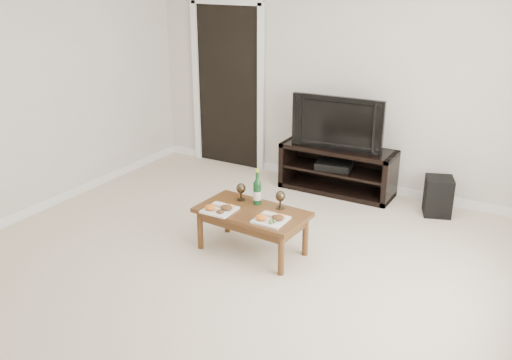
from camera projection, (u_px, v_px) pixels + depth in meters
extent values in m
plane|color=beige|center=(212.00, 287.00, 4.76)|extent=(5.50, 5.50, 0.00)
cube|color=beige|center=(343.00, 77.00, 6.54)|extent=(5.00, 0.04, 2.60)
cube|color=black|center=(228.00, 88.00, 7.33)|extent=(0.90, 0.02, 2.05)
cube|color=black|center=(337.00, 169.00, 6.65)|extent=(1.32, 0.45, 0.55)
imported|color=black|center=(340.00, 121.00, 6.44)|extent=(1.06, 0.20, 0.61)
cube|color=black|center=(334.00, 165.00, 6.64)|extent=(0.44, 0.36, 0.08)
cube|color=black|center=(438.00, 196.00, 6.06)|extent=(0.36, 0.36, 0.42)
cube|color=#563218|center=(252.00, 231.00, 5.27)|extent=(1.04, 0.61, 0.42)
cube|color=white|center=(220.00, 207.00, 5.18)|extent=(0.27, 0.27, 0.07)
cube|color=white|center=(271.00, 217.00, 4.98)|extent=(0.27, 0.27, 0.07)
cylinder|color=#103C19|center=(257.00, 186.00, 5.28)|extent=(0.07, 0.07, 0.35)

